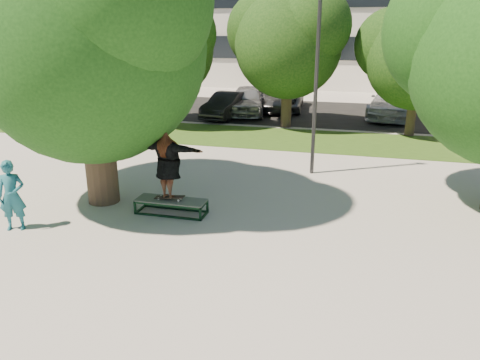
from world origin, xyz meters
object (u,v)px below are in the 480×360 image
(tree_left, at_px, (87,32))
(bystander, at_px, (12,196))
(lamppost, at_px, (317,74))
(grind_box, at_px, (171,206))
(car_silver_b, at_px, (394,102))
(car_grey, at_px, (281,97))
(car_silver_a, at_px, (248,100))
(car_dark, at_px, (227,105))

(tree_left, bearing_deg, bystander, -113.15)
(tree_left, bearing_deg, lamppost, 36.42)
(tree_left, xyz_separation_m, grind_box, (2.21, -0.44, -4.23))
(car_silver_b, bearing_deg, car_grey, -175.86)
(tree_left, xyz_separation_m, bystander, (-0.96, -2.25, -3.58))
(grind_box, height_order, bystander, bystander)
(car_silver_a, bearing_deg, car_silver_b, 1.11)
(bystander, height_order, car_silver_a, bystander)
(car_grey, bearing_deg, car_silver_a, -133.66)
(car_dark, distance_m, car_silver_b, 8.70)
(car_silver_a, relative_size, car_silver_b, 0.82)
(tree_left, relative_size, car_silver_b, 1.30)
(bystander, xyz_separation_m, car_silver_b, (9.29, 17.07, -0.04))
(tree_left, relative_size, car_dark, 1.82)
(tree_left, distance_m, grind_box, 4.79)
(tree_left, distance_m, car_silver_b, 17.38)
(grind_box, xyz_separation_m, car_silver_a, (-1.41, 13.99, 0.57))
(lamppost, relative_size, grind_box, 3.39)
(lamppost, height_order, car_silver_a, lamppost)
(lamppost, bearing_deg, car_silver_a, 115.03)
(car_grey, bearing_deg, car_dark, -132.55)
(car_silver_a, bearing_deg, bystander, -104.82)
(bystander, xyz_separation_m, car_grey, (3.26, 17.66, -0.13))
(lamppost, relative_size, car_silver_a, 1.37)
(car_dark, bearing_deg, grind_box, -71.80)
(car_dark, bearing_deg, tree_left, -81.54)
(bystander, relative_size, car_dark, 0.43)
(lamppost, height_order, car_silver_b, lamppost)
(tree_left, xyz_separation_m, lamppost, (5.29, 3.91, -1.27))
(tree_left, relative_size, bystander, 4.25)
(car_dark, height_order, car_silver_b, car_silver_b)
(car_dark, relative_size, car_silver_b, 0.72)
(tree_left, distance_m, car_silver_a, 14.05)
(car_grey, bearing_deg, bystander, -105.24)
(grind_box, relative_size, car_grey, 0.36)
(tree_left, height_order, car_silver_a, tree_left)
(lamppost, height_order, car_grey, lamppost)
(car_dark, bearing_deg, bystander, -85.32)
(tree_left, bearing_deg, car_silver_a, 86.65)
(car_silver_b, bearing_deg, tree_left, -109.63)
(car_silver_b, bearing_deg, car_silver_a, -160.70)
(lamppost, height_order, grind_box, lamppost)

